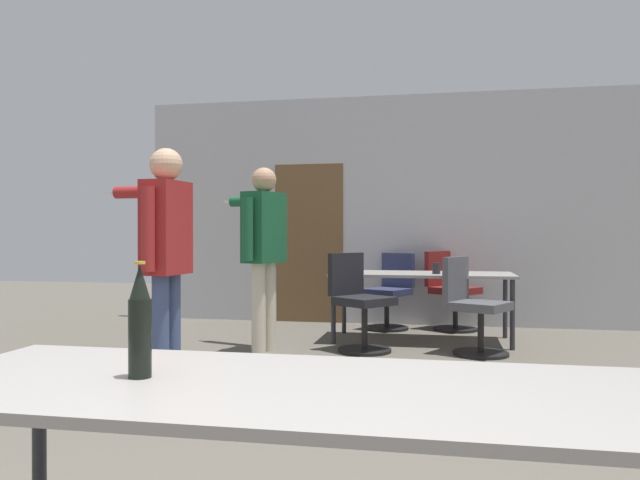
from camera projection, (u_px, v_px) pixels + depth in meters
name	position (u px, v px, depth m)	size (l,w,h in m)	color
back_wall	(392.00, 211.00, 7.93)	(6.50, 0.12, 2.90)	#BCBCC1
conference_table_near	(306.00, 405.00, 1.71)	(2.25, 0.81, 0.73)	gray
conference_table_far	(422.00, 279.00, 6.65)	(1.91, 0.84, 0.73)	gray
person_center_tall	(165.00, 243.00, 4.47)	(0.77, 0.63, 1.76)	#3D4C75
person_left_plaid	(263.00, 240.00, 6.03)	(0.75, 0.80, 1.78)	beige
office_chair_side_rolled	(473.00, 309.00, 5.92)	(0.67, 0.64, 0.92)	black
office_chair_mid_tucked	(359.00, 304.00, 6.09)	(0.69, 0.67, 0.95)	black
office_chair_far_left	(450.00, 293.00, 7.44)	(0.68, 0.67, 0.93)	black
office_chair_far_right	(390.00, 294.00, 7.52)	(0.64, 0.67, 0.91)	black
beer_bottle	(140.00, 323.00, 1.79)	(0.07, 0.07, 0.33)	black
drink_cup	(436.00, 268.00, 6.49)	(0.08, 0.08, 0.12)	#232328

